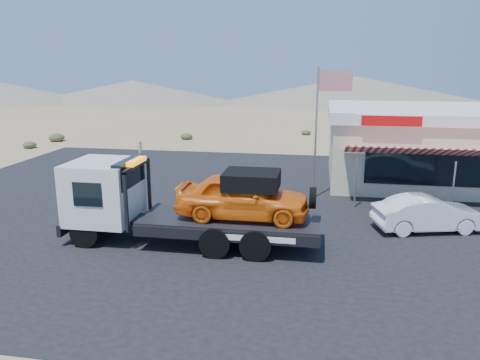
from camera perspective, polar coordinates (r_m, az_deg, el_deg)
The scene contains 7 objects.
ground at distance 18.67m, azimuth -6.01°, elevation -5.33°, with size 120.00×120.00×0.00m, color #988156.
asphalt_lot at distance 21.06m, azimuth 1.47°, elevation -2.96°, with size 32.00×24.00×0.02m, color black.
tow_truck at distance 16.32m, azimuth -6.76°, elevation -2.40°, with size 8.78×2.60×2.94m.
white_sedan at distance 18.97m, azimuth 21.95°, elevation -3.83°, with size 1.40×4.01×1.32m, color silver.
jerky_store at distance 26.81m, azimuth 21.81°, elevation 4.09°, with size 10.40×9.97×3.90m.
flagpole at distance 21.55m, azimuth 9.93°, elevation 7.44°, with size 1.55×0.10×6.00m.
distant_hills at distance 73.67m, azimuth -1.67°, elevation 10.75°, with size 126.00×48.00×4.20m.
Camera 1 is at (4.93, -16.92, 6.19)m, focal length 35.00 mm.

